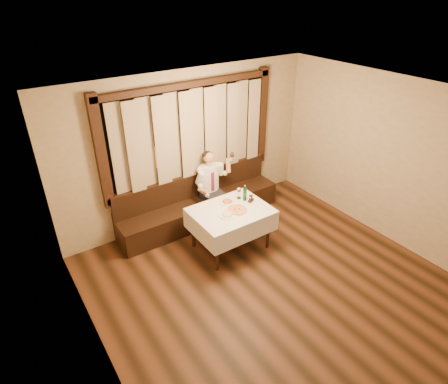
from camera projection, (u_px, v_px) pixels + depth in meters
room at (261, 188)px, 5.25m from camera, size 5.01×6.01×2.81m
banquette at (200, 206)px, 7.10m from camera, size 3.20×0.61×0.94m
dining_table at (231, 215)px, 6.20m from camera, size 1.27×0.97×0.76m
pizza at (237, 210)px, 6.12m from camera, size 0.34×0.34×0.04m
pasta_red at (227, 200)px, 6.33m from camera, size 0.28×0.28×0.09m
pasta_cream at (227, 214)px, 5.98m from camera, size 0.28×0.28×0.09m
green_bottle at (245, 194)px, 6.35m from camera, size 0.06×0.06×0.29m
table_wine_glass at (239, 190)px, 6.39m from camera, size 0.08×0.08×0.21m
cruet_caddy at (251, 199)px, 6.35m from camera, size 0.13×0.10×0.13m
seated_man at (211, 182)px, 6.90m from camera, size 0.74×0.55×1.37m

